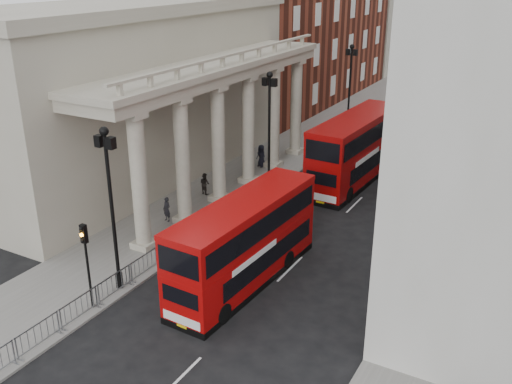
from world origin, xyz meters
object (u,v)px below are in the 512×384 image
lamp_post_south (111,199)px  bus_near (245,241)px  pedestrian_c (261,156)px  bus_far (356,148)px  traffic_light (86,251)px  pedestrian_a (167,209)px  pedestrian_b (205,184)px  lamp_post_north (350,83)px  lamp_post_mid (269,122)px

lamp_post_south → bus_near: lamp_post_south is taller
bus_near → pedestrian_c: bearing=118.8°
bus_near → pedestrian_c: 17.64m
bus_far → pedestrian_c: bus_far is taller
traffic_light → pedestrian_a: (-2.85, 9.54, -2.20)m
traffic_light → bus_far: bus_far is taller
pedestrian_c → traffic_light: bearing=-63.8°
bus_near → pedestrian_a: (-7.89, 3.81, -1.43)m
pedestrian_c → bus_near: bearing=-44.9°
pedestrian_b → bus_near: bearing=148.1°
traffic_light → pedestrian_c: size_ratio=2.41×
lamp_post_north → pedestrian_a: lamp_post_north is taller
lamp_post_north → pedestrian_c: bearing=-101.5°
bus_near → pedestrian_a: bearing=157.1°
bus_near → bus_far: size_ratio=0.90×
lamp_post_south → pedestrian_a: 8.95m
bus_near → pedestrian_a: size_ratio=6.62×
bus_far → pedestrian_c: bearing=-171.8°
bus_near → pedestrian_b: 12.22m
traffic_light → pedestrian_a: 10.20m
lamp_post_mid → pedestrian_c: lamp_post_mid is taller
pedestrian_a → pedestrian_c: size_ratio=0.88×
bus_near → pedestrian_b: bearing=136.5°
bus_far → pedestrian_a: size_ratio=7.39×
lamp_post_south → pedestrian_a: bearing=110.1°
lamp_post_south → pedestrian_b: (-3.23, 12.49, -4.03)m
lamp_post_south → pedestrian_a: lamp_post_south is taller
lamp_post_north → bus_far: lamp_post_north is taller
lamp_post_south → lamp_post_mid: 16.00m
lamp_post_mid → bus_far: (4.96, 4.26, -2.30)m
bus_near → bus_far: bearing=93.5°
traffic_light → pedestrian_a: bearing=106.6°
bus_far → pedestrian_a: (-7.71, -12.73, -1.70)m
traffic_light → lamp_post_north: bearing=90.2°
pedestrian_b → lamp_post_north: bearing=-84.9°
pedestrian_a → lamp_post_south: bearing=-57.6°
traffic_light → bus_near: (5.04, 5.73, -0.77)m
lamp_post_mid → pedestrian_c: 5.84m
traffic_light → bus_far: size_ratio=0.37×
lamp_post_mid → pedestrian_c: bearing=125.9°
bus_near → bus_far: 16.55m
lamp_post_north → pedestrian_c: (-2.55, -12.47, -3.90)m
lamp_post_north → pedestrian_b: lamp_post_north is taller
lamp_post_mid → traffic_light: (0.10, -18.02, -1.80)m
lamp_post_north → pedestrian_a: bearing=-96.4°
lamp_post_north → traffic_light: 34.07m
traffic_light → pedestrian_c: bearing=97.0°
traffic_light → pedestrian_a: traffic_light is taller
lamp_post_mid → pedestrian_c: size_ratio=4.66×
lamp_post_mid → traffic_light: size_ratio=1.93×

